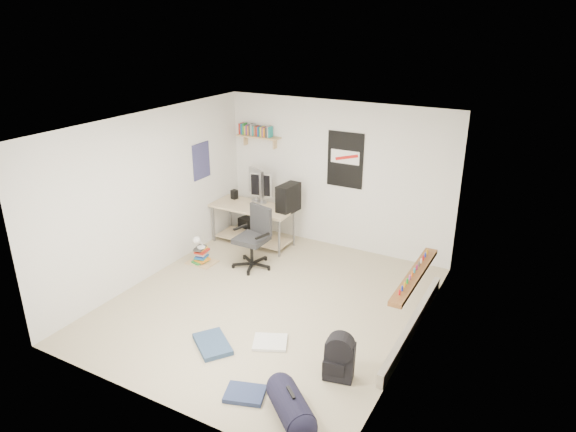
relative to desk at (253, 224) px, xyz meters
The scene contains 26 objects.
floor 2.09m from the desk, 51.95° to the right, with size 4.00×4.50×0.01m, color gray.
ceiling 2.97m from the desk, 51.95° to the right, with size 4.00×4.50×0.01m, color white.
back_wall 1.67m from the desk, 26.78° to the left, with size 4.00×0.01×2.50m, color silver.
left_wall 1.99m from the desk, 114.59° to the right, with size 0.01×4.50×2.50m, color silver.
right_wall 3.75m from the desk, 26.30° to the right, with size 0.01×4.50×2.50m, color silver.
desk is the anchor object (origin of this frame).
monitor_left 0.60m from the desk, 107.28° to the left, with size 0.42×0.11×0.47m, color #939497.
monitor_right 0.55m from the desk, 74.60° to the left, with size 0.38×0.10×0.42m, color #9B9A9F.
pc_tower 0.84m from the desk, 11.72° to the left, with size 0.22×0.46×0.48m, color black.
keyboard 0.37m from the desk, 150.39° to the right, with size 0.37×0.13×0.02m, color black.
speaker_left 0.65m from the desk, 162.03° to the left, with size 0.10×0.10×0.20m, color black.
speaker_right 0.75m from the desk, 13.62° to the left, with size 0.08×0.08×0.16m, color black.
office_chair 0.91m from the desk, 59.22° to the right, with size 0.65×0.65×0.99m, color #232426.
wall_shelf 1.52m from the desk, 109.44° to the left, with size 0.80×0.22×0.24m, color tan.
poster_back_wall 1.95m from the desk, 23.44° to the left, with size 0.62×0.03×0.92m, color black.
poster_left_wall 1.41m from the desk, 149.94° to the right, with size 0.02×0.42×0.60m, color navy.
window 3.64m from the desk, 22.27° to the right, with size 0.10×1.50×1.26m, color brown.
baseboard_heater 3.49m from the desk, 22.24° to the right, with size 0.08×2.50×0.18m, color #B7B2A8.
backpack 3.77m from the desk, 43.07° to the right, with size 0.32×0.26×0.43m, color black.
duffel_bag 4.28m from the desk, 52.68° to the right, with size 0.31×0.31×0.60m, color black.
tshirt 3.02m from the desk, 53.78° to the right, with size 0.41×0.34×0.04m, color silver.
jeans_a 3.06m from the desk, 67.05° to the right, with size 0.56×0.35×0.06m, color navy.
jeans_b 3.92m from the desk, 58.99° to the right, with size 0.41×0.31×0.05m, color navy.
book_stack 1.12m from the desk, 107.16° to the right, with size 0.40×0.33×0.28m, color brown.
desk_lamp 1.12m from the desk, 105.87° to the right, with size 0.13×0.22×0.22m, color silver.
subwoofer 0.57m from the desk, 134.86° to the left, with size 0.25×0.25×0.28m, color black.
Camera 1 is at (3.24, -5.32, 3.75)m, focal length 32.00 mm.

